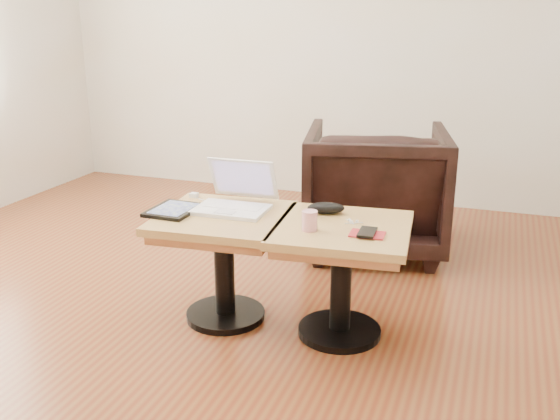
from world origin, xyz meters
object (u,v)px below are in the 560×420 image
(side_table_left, at_px, (223,241))
(side_table_right, at_px, (342,254))
(striped_cup, at_px, (310,221))
(armchair, at_px, (375,189))
(laptop, at_px, (235,199))

(side_table_left, bearing_deg, side_table_right, -1.84)
(striped_cup, relative_size, armchair, 0.10)
(laptop, distance_m, armchair, 1.17)
(side_table_left, height_order, side_table_right, same)
(side_table_right, bearing_deg, side_table_left, 177.55)
(laptop, height_order, armchair, armchair)
(side_table_left, relative_size, striped_cup, 7.29)
(side_table_right, distance_m, armchair, 1.13)
(laptop, bearing_deg, side_table_right, -8.90)
(side_table_right, xyz_separation_m, laptop, (-0.54, 0.07, 0.18))
(side_table_left, distance_m, striped_cup, 0.48)
(side_table_right, height_order, striped_cup, striped_cup)
(side_table_left, bearing_deg, striped_cup, -14.55)
(side_table_left, distance_m, laptop, 0.20)
(side_table_right, xyz_separation_m, striped_cup, (-0.12, -0.11, 0.18))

